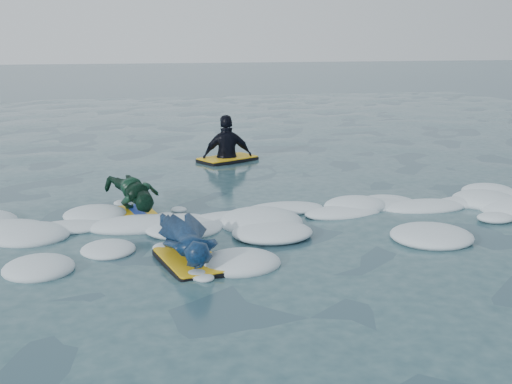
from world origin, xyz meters
TOP-DOWN VIEW (x-y plane):
  - ground at (0.00, 0.00)m, footprint 120.00×120.00m
  - foam_band at (0.00, 1.03)m, footprint 12.00×3.10m
  - prone_woman_unit at (-0.88, -0.09)m, footprint 0.83×1.73m
  - prone_child_unit at (-1.34, 2.15)m, footprint 0.92×1.46m
  - waiting_rider_unit at (0.79, 5.87)m, footprint 1.40×1.14m

SIDE VIEW (x-z plane):
  - ground at x=0.00m, z-range 0.00..0.00m
  - foam_band at x=0.00m, z-range -0.15..0.15m
  - waiting_rider_unit at x=0.79m, z-range -0.85..0.99m
  - prone_woman_unit at x=-0.88m, z-range 0.01..0.45m
  - prone_child_unit at x=-1.34m, z-range 0.01..0.54m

